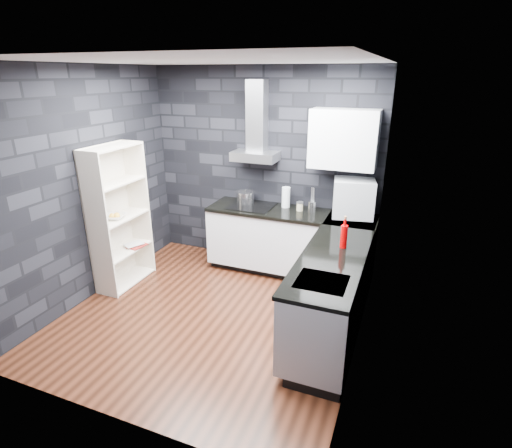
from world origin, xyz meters
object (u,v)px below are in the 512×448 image
Objects in this scene: fruit_bowl at (115,217)px; storage_jar at (300,207)px; appliance_garage at (353,199)px; red_bottle at (344,237)px; pot at (245,198)px; bookshelf at (119,218)px; utensil_crock at (312,206)px; glass_vase at (286,197)px.

storage_jar is at bearing 29.89° from fruit_bowl.
appliance_garage reaches higher than storage_jar.
red_bottle is at bearing 3.83° from fruit_bowl.
pot is 0.13× the size of bookshelf.
storage_jar is 2.34m from fruit_bowl.
red_bottle is at bearing -33.36° from pot.
utensil_crock is at bearing 0.94° from pot.
pot is at bearing -174.83° from glass_vase.
glass_vase is 0.38m from utensil_crock.
fruit_bowl is (-2.70, -1.21, -0.19)m from appliance_garage.
pot is 1.83× the size of utensil_crock.
utensil_crock is at bearing 17.52° from bookshelf.
bookshelf reaches higher than appliance_garage.
red_bottle is at bearing -52.94° from storage_jar.
bookshelf reaches higher than pot.
red_bottle reaches higher than fruit_bowl.
fruit_bowl is at bearing -150.11° from storage_jar.
fruit_bowl is at bearing -145.59° from glass_vase.
fruit_bowl is (-2.18, -1.20, -0.03)m from utensil_crock.
red_bottle reaches higher than utensil_crock.
red_bottle is 1.01× the size of fruit_bowl.
bookshelf reaches higher than fruit_bowl.
appliance_garage reaches higher than glass_vase.
fruit_bowl is (-1.81, -1.24, -0.10)m from glass_vase.
fruit_bowl is (-2.03, -1.16, -0.01)m from storage_jar.
glass_vase is 2.66× the size of storage_jar.
fruit_bowl is at bearing -151.08° from utensil_crock.
bookshelf is at bearing -138.03° from pot.
storage_jar is 0.21× the size of appliance_garage.
glass_vase is 2.09× the size of utensil_crock.
glass_vase is at bearing 166.98° from appliance_garage.
storage_jar is at bearing -165.63° from utensil_crock.
red_bottle is 2.77m from fruit_bowl.
fruit_bowl is at bearing -136.26° from pot.
red_bottle reaches higher than storage_jar.
storage_jar is (0.22, -0.08, -0.09)m from glass_vase.
glass_vase is 1.13× the size of red_bottle.
appliance_garage is 2.96m from fruit_bowl.
utensil_crock is 0.54× the size of red_bottle.
glass_vase is (0.57, 0.05, 0.05)m from pot.
utensil_crock is 0.27× the size of appliance_garage.
fruit_bowl is at bearing -176.17° from red_bottle.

